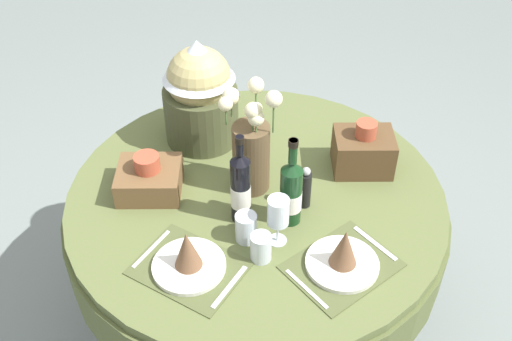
{
  "coord_description": "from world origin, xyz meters",
  "views": [
    {
      "loc": [
        -0.01,
        -1.66,
        2.24
      ],
      "look_at": [
        0.0,
        0.03,
        0.81
      ],
      "focal_mm": 42.72,
      "sensor_mm": 36.0,
      "label": 1
    }
  ],
  "objects_px": {
    "pepper_mill": "(305,188)",
    "woven_basket_side_left": "(149,178)",
    "tumbler_mid": "(246,227)",
    "woven_basket_side_right": "(363,151)",
    "place_setting_left": "(188,259)",
    "dining_table": "(256,221)",
    "tumbler_near_right": "(261,247)",
    "wine_glass_right": "(278,212)",
    "place_setting_right": "(343,256)",
    "flower_vase": "(251,147)",
    "gift_tub_back_left": "(200,89)",
    "wine_bottle_left": "(291,192)",
    "wine_bottle_centre": "(241,188)"
  },
  "relations": [
    {
      "from": "tumbler_near_right",
      "to": "woven_basket_side_right",
      "type": "xyz_separation_m",
      "value": [
        0.39,
        0.46,
        0.03
      ]
    },
    {
      "from": "gift_tub_back_left",
      "to": "woven_basket_side_left",
      "type": "height_order",
      "value": "gift_tub_back_left"
    },
    {
      "from": "woven_basket_side_left",
      "to": "woven_basket_side_right",
      "type": "bearing_deg",
      "value": 9.05
    },
    {
      "from": "place_setting_right",
      "to": "flower_vase",
      "type": "bearing_deg",
      "value": 126.43
    },
    {
      "from": "wine_bottle_centre",
      "to": "tumbler_mid",
      "type": "xyz_separation_m",
      "value": [
        0.02,
        -0.1,
        -0.09
      ]
    },
    {
      "from": "place_setting_right",
      "to": "wine_bottle_centre",
      "type": "relative_size",
      "value": 1.2
    },
    {
      "from": "woven_basket_side_right",
      "to": "place_setting_right",
      "type": "bearing_deg",
      "value": -104.66
    },
    {
      "from": "wine_glass_right",
      "to": "pepper_mill",
      "type": "relative_size",
      "value": 1.09
    },
    {
      "from": "woven_basket_side_left",
      "to": "place_setting_left",
      "type": "bearing_deg",
      "value": -65.65
    },
    {
      "from": "dining_table",
      "to": "wine_bottle_centre",
      "type": "height_order",
      "value": "wine_bottle_centre"
    },
    {
      "from": "tumbler_mid",
      "to": "place_setting_left",
      "type": "bearing_deg",
      "value": -144.62
    },
    {
      "from": "wine_glass_right",
      "to": "wine_bottle_left",
      "type": "bearing_deg",
      "value": 65.45
    },
    {
      "from": "place_setting_left",
      "to": "pepper_mill",
      "type": "bearing_deg",
      "value": 37.12
    },
    {
      "from": "dining_table",
      "to": "place_setting_left",
      "type": "xyz_separation_m",
      "value": [
        -0.22,
        -0.36,
        0.19
      ]
    },
    {
      "from": "gift_tub_back_left",
      "to": "tumbler_near_right",
      "type": "bearing_deg",
      "value": -70.81
    },
    {
      "from": "tumbler_near_right",
      "to": "woven_basket_side_right",
      "type": "relative_size",
      "value": 0.46
    },
    {
      "from": "place_setting_left",
      "to": "tumbler_mid",
      "type": "xyz_separation_m",
      "value": [
        0.18,
        0.13,
        0.01
      ]
    },
    {
      "from": "wine_glass_right",
      "to": "woven_basket_side_left",
      "type": "bearing_deg",
      "value": 150.64
    },
    {
      "from": "place_setting_left",
      "to": "wine_glass_right",
      "type": "relative_size",
      "value": 2.26
    },
    {
      "from": "tumbler_near_right",
      "to": "wine_glass_right",
      "type": "bearing_deg",
      "value": 53.32
    },
    {
      "from": "wine_bottle_left",
      "to": "dining_table",
      "type": "bearing_deg",
      "value": 130.48
    },
    {
      "from": "woven_basket_side_left",
      "to": "flower_vase",
      "type": "bearing_deg",
      "value": 3.84
    },
    {
      "from": "tumbler_near_right",
      "to": "woven_basket_side_left",
      "type": "relative_size",
      "value": 0.44
    },
    {
      "from": "wine_bottle_left",
      "to": "wine_bottle_centre",
      "type": "relative_size",
      "value": 0.98
    },
    {
      "from": "place_setting_right",
      "to": "wine_bottle_left",
      "type": "distance_m",
      "value": 0.28
    },
    {
      "from": "flower_vase",
      "to": "gift_tub_back_left",
      "type": "bearing_deg",
      "value": 123.51
    },
    {
      "from": "wine_bottle_centre",
      "to": "wine_glass_right",
      "type": "relative_size",
      "value": 1.89
    },
    {
      "from": "pepper_mill",
      "to": "woven_basket_side_left",
      "type": "xyz_separation_m",
      "value": [
        -0.56,
        0.08,
        -0.02
      ]
    },
    {
      "from": "wine_bottle_left",
      "to": "tumbler_near_right",
      "type": "relative_size",
      "value": 3.46
    },
    {
      "from": "wine_bottle_left",
      "to": "wine_glass_right",
      "type": "xyz_separation_m",
      "value": [
        -0.05,
        -0.1,
        0.0
      ]
    },
    {
      "from": "flower_vase",
      "to": "wine_glass_right",
      "type": "relative_size",
      "value": 2.3
    },
    {
      "from": "tumbler_near_right",
      "to": "gift_tub_back_left",
      "type": "bearing_deg",
      "value": 109.19
    },
    {
      "from": "wine_glass_right",
      "to": "woven_basket_side_right",
      "type": "bearing_deg",
      "value": 48.9
    },
    {
      "from": "tumbler_near_right",
      "to": "tumbler_mid",
      "type": "bearing_deg",
      "value": 119.26
    },
    {
      "from": "tumbler_near_right",
      "to": "dining_table",
      "type": "bearing_deg",
      "value": 92.46
    },
    {
      "from": "tumbler_mid",
      "to": "woven_basket_side_right",
      "type": "bearing_deg",
      "value": 40.33
    },
    {
      "from": "tumbler_mid",
      "to": "woven_basket_side_right",
      "type": "distance_m",
      "value": 0.58
    },
    {
      "from": "wine_bottle_left",
      "to": "woven_basket_side_left",
      "type": "distance_m",
      "value": 0.54
    },
    {
      "from": "dining_table",
      "to": "place_setting_right",
      "type": "xyz_separation_m",
      "value": [
        0.28,
        -0.35,
        0.19
      ]
    },
    {
      "from": "wine_glass_right",
      "to": "woven_basket_side_left",
      "type": "height_order",
      "value": "wine_glass_right"
    },
    {
      "from": "wine_bottle_left",
      "to": "place_setting_left",
      "type": "bearing_deg",
      "value": -146.54
    },
    {
      "from": "tumbler_mid",
      "to": "gift_tub_back_left",
      "type": "height_order",
      "value": "gift_tub_back_left"
    },
    {
      "from": "pepper_mill",
      "to": "wine_bottle_centre",
      "type": "bearing_deg",
      "value": -164.08
    },
    {
      "from": "tumbler_mid",
      "to": "flower_vase",
      "type": "bearing_deg",
      "value": 86.39
    },
    {
      "from": "dining_table",
      "to": "tumbler_near_right",
      "type": "relative_size",
      "value": 14.06
    },
    {
      "from": "wine_bottle_centre",
      "to": "woven_basket_side_right",
      "type": "distance_m",
      "value": 0.54
    },
    {
      "from": "woven_basket_side_right",
      "to": "wine_glass_right",
      "type": "bearing_deg",
      "value": -131.1
    },
    {
      "from": "place_setting_right",
      "to": "pepper_mill",
      "type": "xyz_separation_m",
      "value": [
        -0.1,
        0.29,
        0.03
      ]
    },
    {
      "from": "wine_bottle_centre",
      "to": "gift_tub_back_left",
      "type": "relative_size",
      "value": 0.81
    },
    {
      "from": "flower_vase",
      "to": "wine_bottle_left",
      "type": "distance_m",
      "value": 0.23
    }
  ]
}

